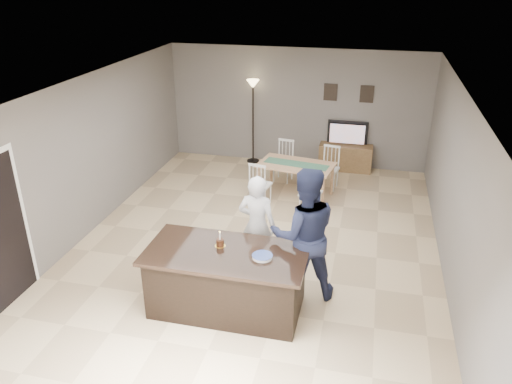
% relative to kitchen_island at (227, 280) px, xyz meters
% --- Properties ---
extents(floor, '(8.00, 8.00, 0.00)m').
position_rel_kitchen_island_xyz_m(floor, '(0.00, 1.80, -0.45)').
color(floor, tan).
rests_on(floor, ground).
extents(room_shell, '(8.00, 8.00, 8.00)m').
position_rel_kitchen_island_xyz_m(room_shell, '(0.00, 1.80, 1.22)').
color(room_shell, slate).
rests_on(room_shell, floor).
extents(kitchen_island, '(2.15, 1.10, 0.90)m').
position_rel_kitchen_island_xyz_m(kitchen_island, '(0.00, 0.00, 0.00)').
color(kitchen_island, black).
rests_on(kitchen_island, floor).
extents(tv_console, '(1.20, 0.40, 0.60)m').
position_rel_kitchen_island_xyz_m(tv_console, '(1.20, 5.57, -0.15)').
color(tv_console, brown).
rests_on(tv_console, floor).
extents(television, '(0.91, 0.12, 0.53)m').
position_rel_kitchen_island_xyz_m(television, '(1.20, 5.64, 0.41)').
color(television, black).
rests_on(television, tv_console).
extents(tv_screen_glow, '(0.78, 0.00, 0.78)m').
position_rel_kitchen_island_xyz_m(tv_screen_glow, '(1.20, 5.56, 0.42)').
color(tv_screen_glow, '#D85418').
rests_on(tv_screen_glow, tv_console).
extents(picture_frames, '(1.10, 0.02, 0.38)m').
position_rel_kitchen_island_xyz_m(picture_frames, '(1.15, 5.78, 1.30)').
color(picture_frames, black).
rests_on(picture_frames, room_shell).
extents(woman, '(0.63, 0.45, 1.61)m').
position_rel_kitchen_island_xyz_m(woman, '(0.20, 0.96, 0.35)').
color(woman, silver).
rests_on(woman, floor).
extents(man, '(1.13, 0.99, 1.95)m').
position_rel_kitchen_island_xyz_m(man, '(0.95, 0.57, 0.52)').
color(man, '#1C223E').
rests_on(man, floor).
extents(birthday_cake, '(0.14, 0.14, 0.22)m').
position_rel_kitchen_island_xyz_m(birthday_cake, '(-0.12, 0.13, 0.50)').
color(birthday_cake, '#E9BF44').
rests_on(birthday_cake, kitchen_island).
extents(plate_stack, '(0.27, 0.27, 0.04)m').
position_rel_kitchen_island_xyz_m(plate_stack, '(0.50, -0.04, 0.47)').
color(plate_stack, white).
rests_on(plate_stack, kitchen_island).
extents(dining_table, '(1.67, 1.89, 0.91)m').
position_rel_kitchen_island_xyz_m(dining_table, '(0.32, 3.88, 0.12)').
color(dining_table, tan).
rests_on(dining_table, floor).
extents(floor_lamp, '(0.30, 0.30, 1.98)m').
position_rel_kitchen_island_xyz_m(floor_lamp, '(-1.00, 5.59, 1.08)').
color(floor_lamp, black).
rests_on(floor_lamp, floor).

